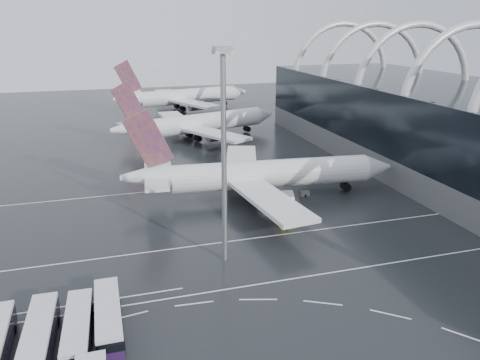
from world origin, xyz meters
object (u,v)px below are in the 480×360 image
object	(u,v)px
airliner_main	(258,175)
bus_row_near_d	(108,316)
bus_row_near_b	(39,335)
floodlight_mast	(224,133)
gse_cart_belly_e	(270,195)
gse_cart_belly_b	(305,193)
airliner_gate_c	(182,97)
airliner_gate_b	(196,124)
gse_cart_belly_c	(285,225)
bus_row_near_c	(78,329)

from	to	relation	value
airliner_main	bus_row_near_d	xyz separation A→B (m)	(-30.78, -36.57, -3.06)
bus_row_near_b	floodlight_mast	size ratio (longest dim) A/B	0.41
gse_cart_belly_e	airliner_main	bearing A→B (deg)	156.78
floodlight_mast	gse_cart_belly_b	xyz separation A→B (m)	(22.97, 21.94, -19.23)
airliner_gate_c	gse_cart_belly_b	distance (m)	107.32
airliner_gate_b	bus_row_near_b	distance (m)	98.10
airliner_gate_c	bus_row_near_b	xyz separation A→B (m)	(-40.71, -143.05, -3.49)
bus_row_near_d	floodlight_mast	bearing A→B (deg)	-54.49
bus_row_near_d	gse_cart_belly_c	size ratio (longest dim) A/B	6.46
airliner_gate_b	bus_row_near_b	bearing A→B (deg)	-127.91
airliner_main	airliner_gate_b	world-z (taller)	airliner_gate_b
airliner_gate_b	gse_cart_belly_b	xyz separation A→B (m)	(11.75, -55.10, -4.30)
bus_row_near_d	gse_cart_belly_b	world-z (taller)	bus_row_near_d
floodlight_mast	gse_cart_belly_e	size ratio (longest dim) A/B	13.08
gse_cart_belly_e	bus_row_near_d	bearing A→B (deg)	-132.97
floodlight_mast	gse_cart_belly_e	world-z (taller)	floodlight_mast
gse_cart_belly_b	bus_row_near_d	bearing A→B (deg)	-139.47
airliner_gate_c	floodlight_mast	size ratio (longest dim) A/B	1.85
gse_cart_belly_b	bus_row_near_c	bearing A→B (deg)	-140.56
bus_row_near_b	gse_cart_belly_b	distance (m)	59.93
airliner_gate_b	bus_row_near_d	bearing A→B (deg)	-124.06
bus_row_near_b	bus_row_near_c	bearing A→B (deg)	-87.68
floodlight_mast	gse_cart_belly_c	world-z (taller)	floodlight_mast
bus_row_near_d	gse_cart_belly_b	bearing A→B (deg)	-49.83
bus_row_near_b	airliner_gate_b	bearing A→B (deg)	-19.76
bus_row_near_b	gse_cart_belly_b	world-z (taller)	bus_row_near_b
airliner_main	gse_cart_belly_e	size ratio (longest dim) A/B	23.62
bus_row_near_c	gse_cart_belly_b	world-z (taller)	bus_row_near_c
airliner_gate_c	gse_cart_belly_e	distance (m)	106.10
bus_row_near_c	bus_row_near_d	distance (m)	3.65
floodlight_mast	gse_cart_belly_e	xyz separation A→B (m)	(15.64, 22.92, -19.09)
airliner_gate_c	bus_row_near_b	world-z (taller)	airliner_gate_c
gse_cart_belly_e	bus_row_near_b	bearing A→B (deg)	-137.57
bus_row_near_c	airliner_gate_c	bearing A→B (deg)	-12.40
airliner_main	gse_cart_belly_c	xyz separation A→B (m)	(-0.07, -15.65, -4.26)
airliner_gate_b	airliner_gate_c	bearing A→B (deg)	68.60
gse_cart_belly_c	gse_cart_belly_e	distance (m)	14.85
gse_cart_belly_c	bus_row_near_d	bearing A→B (deg)	-145.74
airliner_gate_c	floodlight_mast	bearing A→B (deg)	-110.15
airliner_gate_c	gse_cart_belly_b	bearing A→B (deg)	-99.33
airliner_main	bus_row_near_b	size ratio (longest dim) A/B	4.38
airliner_gate_b	floodlight_mast	distance (m)	79.28
bus_row_near_d	gse_cart_belly_c	world-z (taller)	bus_row_near_d
airliner_gate_b	floodlight_mast	world-z (taller)	floodlight_mast
bus_row_near_b	gse_cart_belly_b	size ratio (longest dim) A/B	6.83
bus_row_near_c	bus_row_near_b	bearing A→B (deg)	92.46
airliner_main	bus_row_near_c	size ratio (longest dim) A/B	4.52
bus_row_near_c	gse_cart_belly_c	distance (m)	40.76
bus_row_near_d	gse_cart_belly_c	xyz separation A→B (m)	(30.71, 20.92, -1.20)
gse_cart_belly_b	gse_cart_belly_c	size ratio (longest dim) A/B	0.95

